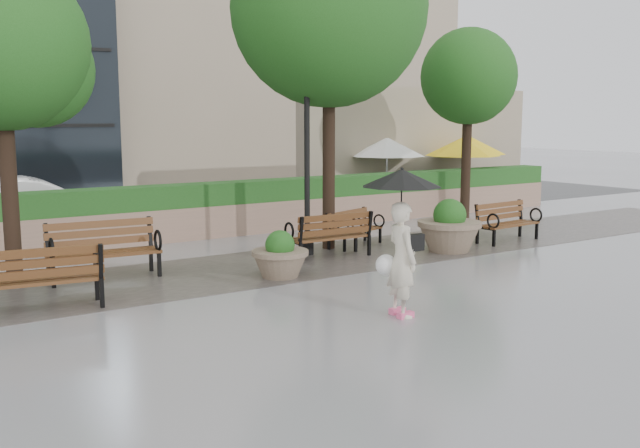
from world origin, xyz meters
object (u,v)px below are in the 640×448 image
planter_left (280,259)px  planter_right (449,231)px  lamppost (307,172)px  car_right (31,204)px  bench_4 (507,230)px  bench_1 (104,263)px  bench_3 (355,236)px  bench_0 (39,292)px  bench_2 (330,245)px  pedestrian (401,228)px

planter_left → planter_right: size_ratio=0.75×
lamppost → car_right: (-4.27, 6.75, -1.09)m
bench_4 → lamppost: lamppost is taller
bench_1 → bench_4: size_ratio=1.14×
bench_3 → car_right: 8.69m
planter_left → planter_right: planter_right is taller
planter_right → lamppost: bearing=153.3°
bench_0 → planter_right: planter_right is taller
bench_2 → planter_right: size_ratio=1.30×
bench_1 → pedestrian: (2.97, -4.89, 1.02)m
bench_2 → car_right: 8.59m
bench_2 → bench_4: bench_2 is taller
car_right → pedestrian: pedestrian is taller
bench_2 → bench_1: bearing=-6.2°
bench_0 → bench_4: 10.83m
bench_3 → planter_left: 3.62m
bench_0 → bench_4: bearing=-170.3°
bench_0 → planter_left: bearing=-172.4°
planter_left → car_right: size_ratio=0.24×
planter_right → car_right: car_right is taller
planter_right → pedestrian: pedestrian is taller
car_right → bench_0: bearing=173.6°
bench_1 → bench_4: bearing=-3.3°
bench_2 → bench_3: bearing=-145.7°
bench_0 → bench_1: bench_1 is taller
bench_4 → car_right: 12.20m
bench_1 → car_right: size_ratio=0.47×
bench_4 → bench_1: bearing=167.2°
bench_0 → lamppost: (5.91, 1.56, 1.51)m
bench_4 → lamppost: (-4.91, 1.26, 1.53)m
planter_left → pedestrian: (0.20, -3.24, 0.99)m
bench_1 → bench_2: size_ratio=1.11×
bench_3 → planter_right: 2.18m
bench_0 → pedestrian: (4.48, -3.28, 1.04)m
planter_right → car_right: 10.84m
bench_2 → planter_left: 2.09m
bench_4 → planter_right: size_ratio=1.27×
planter_left → car_right: bearing=107.6°
pedestrian → bench_3: bearing=-18.3°
planter_left → pedestrian: pedestrian is taller
pedestrian → planter_left: bearing=14.9°
planter_right → planter_left: bearing=-177.8°
bench_0 → bench_1: bearing=-125.0°
bench_4 → planter_right: bearing=179.9°
bench_0 → pedestrian: 5.65m
bench_3 → planter_right: planter_right is taller
bench_3 → bench_4: 3.76m
planter_right → bench_0: bearing=-179.1°
lamppost → bench_3: bearing=9.8°
lamppost → bench_4: bearing=-14.4°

